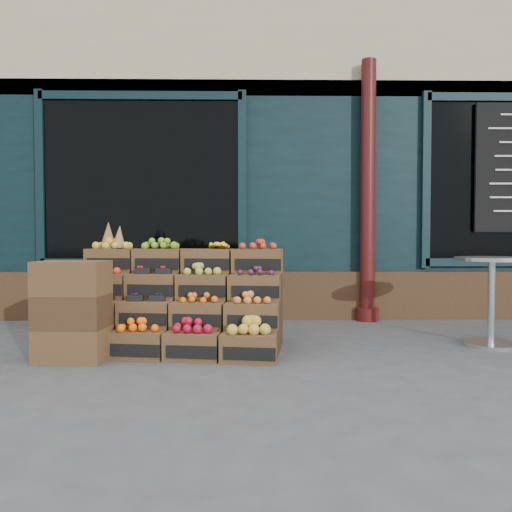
{
  "coord_description": "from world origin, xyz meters",
  "views": [
    {
      "loc": [
        -0.27,
        -4.09,
        1.02
      ],
      "look_at": [
        -0.2,
        0.7,
        0.85
      ],
      "focal_mm": 35.0,
      "sensor_mm": 36.0,
      "label": 1
    }
  ],
  "objects": [
    {
      "name": "shop_facade",
      "position": [
        0.0,
        5.11,
        2.4
      ],
      "size": [
        12.0,
        6.24,
        4.8
      ],
      "color": "black",
      "rests_on": "ground"
    },
    {
      "name": "shopkeeper",
      "position": [
        -1.97,
        2.82,
        0.91
      ],
      "size": [
        0.69,
        0.48,
        1.83
      ],
      "primitive_type": "imported",
      "rotation": [
        0.0,
        0.0,
        3.08
      ],
      "color": "#164D26",
      "rests_on": "ground"
    },
    {
      "name": "crate_display",
      "position": [
        -0.92,
        0.53,
        0.37
      ],
      "size": [
        2.0,
        1.17,
        1.18
      ],
      "rotation": [
        0.0,
        0.0,
        -0.14
      ],
      "color": "#533820",
      "rests_on": "ground"
    },
    {
      "name": "ground",
      "position": [
        0.0,
        0.0,
        0.0
      ],
      "size": [
        60.0,
        60.0,
        0.0
      ],
      "primitive_type": "plane",
      "color": "#444446",
      "rests_on": "ground"
    },
    {
      "name": "spare_crates",
      "position": [
        -1.73,
        0.05,
        0.42
      ],
      "size": [
        0.58,
        0.42,
        0.83
      ],
      "rotation": [
        0.0,
        0.0,
        -0.07
      ],
      "color": "#533820",
      "rests_on": "ground"
    },
    {
      "name": "bistro_table",
      "position": [
        2.03,
        0.58,
        0.53
      ],
      "size": [
        0.67,
        0.67,
        0.84
      ],
      "rotation": [
        0.0,
        0.0,
        -0.05
      ],
      "color": "silver",
      "rests_on": "ground"
    }
  ]
}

